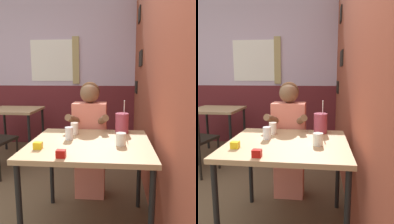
# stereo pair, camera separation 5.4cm
# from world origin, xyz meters

# --- Properties ---
(brick_wall_right) EXTENTS (0.08, 4.65, 2.70)m
(brick_wall_right) POSITION_xyz_m (1.40, 1.33, 1.35)
(brick_wall_right) COLOR brown
(brick_wall_right) RESTS_ON ground_plane
(back_wall) EXTENTS (5.75, 0.09, 2.70)m
(back_wall) POSITION_xyz_m (-0.01, 2.67, 1.36)
(back_wall) COLOR silver
(back_wall) RESTS_ON ground_plane
(main_table) EXTENTS (0.94, 0.82, 0.77)m
(main_table) POSITION_xyz_m (0.84, 0.32, 0.70)
(main_table) COLOR tan
(main_table) RESTS_ON ground_plane
(background_table) EXTENTS (0.75, 0.67, 0.77)m
(background_table) POSITION_xyz_m (-0.54, 1.94, 0.67)
(background_table) COLOR tan
(background_table) RESTS_ON ground_plane
(person_seated) EXTENTS (0.42, 0.40, 1.22)m
(person_seated) POSITION_xyz_m (0.77, 0.87, 0.64)
(person_seated) COLOR #EA7F6B
(person_seated) RESTS_ON ground_plane
(cocktail_pitcher) EXTENTS (0.12, 0.12, 0.30)m
(cocktail_pitcher) POSITION_xyz_m (1.10, 0.63, 0.86)
(cocktail_pitcher) COLOR #99384C
(cocktail_pitcher) RESTS_ON main_table
(glass_near_pitcher) EXTENTS (0.07, 0.07, 0.10)m
(glass_near_pitcher) POSITION_xyz_m (0.66, 0.38, 0.82)
(glass_near_pitcher) COLOR silver
(glass_near_pitcher) RESTS_ON main_table
(glass_center) EXTENTS (0.08, 0.08, 0.09)m
(glass_center) POSITION_xyz_m (1.08, 0.27, 0.82)
(glass_center) COLOR silver
(glass_center) RESTS_ON main_table
(glass_far_side) EXTENTS (0.07, 0.07, 0.11)m
(glass_far_side) POSITION_xyz_m (0.68, 0.54, 0.82)
(glass_far_side) COLOR silver
(glass_far_side) RESTS_ON main_table
(condiment_ketchup) EXTENTS (0.06, 0.04, 0.05)m
(condiment_ketchup) POSITION_xyz_m (0.69, -0.02, 0.79)
(condiment_ketchup) COLOR #B7140F
(condiment_ketchup) RESTS_ON main_table
(condiment_mustard) EXTENTS (0.06, 0.04, 0.05)m
(condiment_mustard) POSITION_xyz_m (0.49, 0.13, 0.79)
(condiment_mustard) COLOR yellow
(condiment_mustard) RESTS_ON main_table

